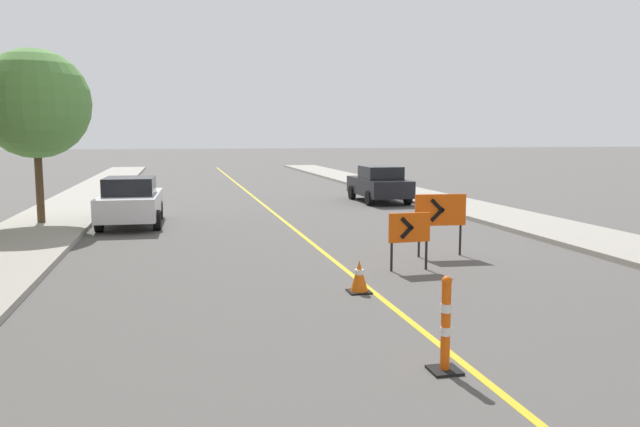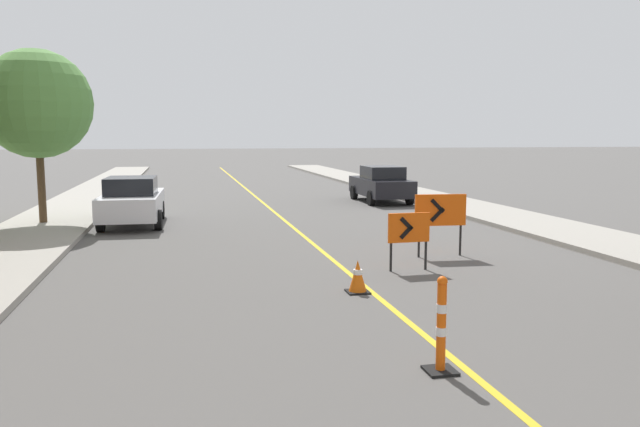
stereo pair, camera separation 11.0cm
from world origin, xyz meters
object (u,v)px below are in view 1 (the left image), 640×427
Objects in this scene: traffic_cone_third at (359,277)px; delineator_post_rear at (446,331)px; arrow_barricade_secondary at (440,212)px; parked_car_curb_mid at (379,184)px; arrow_barricade_primary at (409,230)px; street_tree_left_near at (35,104)px; parked_car_curb_near at (131,201)px.

traffic_cone_third is 0.50× the size of delineator_post_rear.
arrow_barricade_secondary is 0.35× the size of parked_car_curb_mid.
delineator_post_rear is 5.91m from arrow_barricade_primary.
arrow_barricade_secondary is 0.28× the size of street_tree_left_near.
traffic_cone_third is at bearing -53.93° from street_tree_left_near.
parked_car_curb_near is at bearing 115.33° from traffic_cone_third.
arrow_barricade_primary reaches higher than traffic_cone_third.
delineator_post_rear is (-0.08, -4.04, 0.23)m from traffic_cone_third.
traffic_cone_third is at bearing -109.04° from parked_car_curb_mid.
parked_car_curb_near is (-4.70, 14.15, 0.27)m from delineator_post_rear.
arrow_barricade_primary is 1.90m from arrow_barricade_secondary.
parked_car_curb_mid is at bearing 20.15° from street_tree_left_near.
parked_car_curb_mid is (10.19, 5.08, 0.00)m from parked_car_curb_near.
arrow_barricade_primary is (1.69, 5.65, 0.36)m from delineator_post_rear.
arrow_barricade_secondary is 13.19m from street_tree_left_near.
parked_car_curb_near is at bearing 125.25° from arrow_barricade_primary.
arrow_barricade_secondary is at bearing -100.95° from parked_car_curb_mid.
street_tree_left_near is (-7.59, 10.42, 3.61)m from traffic_cone_third.
traffic_cone_third is 0.41× the size of arrow_barricade_secondary.
parked_car_curb_near reaches higher than arrow_barricade_primary.
arrow_barricade_primary is 0.23× the size of street_tree_left_near.
street_tree_left_near reaches higher than parked_car_curb_mid.
delineator_post_rear is 0.96× the size of arrow_barricade_primary.
parked_car_curb_near is (-4.78, 10.10, 0.50)m from traffic_cone_third.
street_tree_left_near is at bearing 175.51° from parked_car_curb_near.
delineator_post_rear is 0.22× the size of street_tree_left_near.
arrow_barricade_primary is at bearing -43.78° from street_tree_left_near.
street_tree_left_near is at bearing 126.07° from traffic_cone_third.
arrow_barricade_secondary is 12.47m from parked_car_curb_mid.
delineator_post_rear is 14.91m from parked_car_curb_near.
parked_car_curb_mid is 14.19m from street_tree_left_near.
parked_car_curb_near is (-6.39, 8.49, -0.09)m from arrow_barricade_primary.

